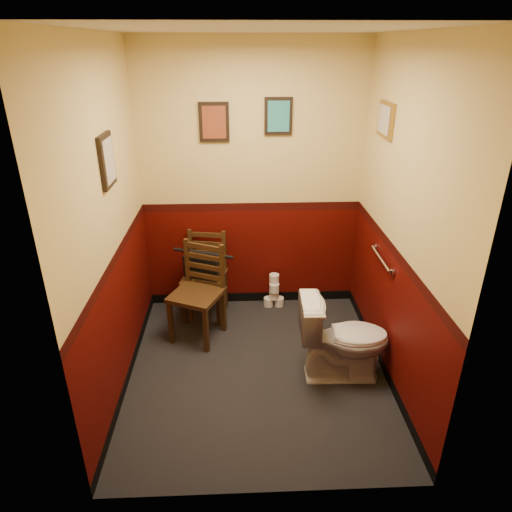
{
  "coord_description": "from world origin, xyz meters",
  "views": [
    {
      "loc": [
        -0.15,
        -3.2,
        2.62
      ],
      "look_at": [
        0.0,
        0.25,
        1.0
      ],
      "focal_mm": 32.0,
      "sensor_mm": 36.0,
      "label": 1
    }
  ],
  "objects": [
    {
      "name": "wall_right",
      "position": [
        1.1,
        0.0,
        1.35
      ],
      "size": [
        0.0,
        2.4,
        2.7
      ],
      "primitive_type": "cube",
      "rotation": [
        1.57,
        0.0,
        -1.57
      ],
      "color": "#400703",
      "rests_on": "ground"
    },
    {
      "name": "framed_print_back_b",
      "position": [
        0.25,
        1.18,
        2.0
      ],
      "size": [
        0.26,
        0.04,
        0.34
      ],
      "color": "black",
      "rests_on": "wall_back"
    },
    {
      "name": "tp_stack",
      "position": [
        0.23,
        1.09,
        0.16
      ],
      "size": [
        0.22,
        0.13,
        0.38
      ],
      "color": "silver",
      "rests_on": "floor"
    },
    {
      "name": "ceiling",
      "position": [
        0.0,
        0.0,
        2.7
      ],
      "size": [
        2.2,
        2.4,
        0.0
      ],
      "primitive_type": "cube",
      "rotation": [
        3.14,
        0.0,
        0.0
      ],
      "color": "silver",
      "rests_on": "ground"
    },
    {
      "name": "chair_left",
      "position": [
        -0.53,
        0.59,
        0.47
      ],
      "size": [
        0.58,
        0.58,
        0.93
      ],
      "rotation": [
        0.0,
        0.0,
        -0.42
      ],
      "color": "#402713",
      "rests_on": "floor"
    },
    {
      "name": "chair_right",
      "position": [
        -0.49,
        0.98,
        0.45
      ],
      "size": [
        0.48,
        0.48,
        0.89
      ],
      "rotation": [
        0.0,
        0.0,
        -0.18
      ],
      "color": "#402713",
      "rests_on": "floor"
    },
    {
      "name": "framed_print_left",
      "position": [
        -1.08,
        0.1,
        1.85
      ],
      "size": [
        0.04,
        0.3,
        0.38
      ],
      "color": "black",
      "rests_on": "wall_left"
    },
    {
      "name": "grab_bar",
      "position": [
        1.07,
        0.25,
        0.95
      ],
      "size": [
        0.05,
        0.56,
        0.06
      ],
      "color": "silver",
      "rests_on": "wall_right"
    },
    {
      "name": "framed_print_right",
      "position": [
        1.08,
        0.6,
        2.05
      ],
      "size": [
        0.04,
        0.34,
        0.28
      ],
      "color": "olive",
      "rests_on": "wall_right"
    },
    {
      "name": "wall_front",
      "position": [
        0.0,
        -1.2,
        1.35
      ],
      "size": [
        2.2,
        0.0,
        2.7
      ],
      "primitive_type": "cube",
      "rotation": [
        -1.57,
        0.0,
        0.0
      ],
      "color": "#400703",
      "rests_on": "ground"
    },
    {
      "name": "wall_back",
      "position": [
        0.0,
        1.2,
        1.35
      ],
      "size": [
        2.2,
        0.0,
        2.7
      ],
      "primitive_type": "cube",
      "rotation": [
        1.57,
        0.0,
        0.0
      ],
      "color": "#400703",
      "rests_on": "ground"
    },
    {
      "name": "floor",
      "position": [
        0.0,
        0.0,
        0.0
      ],
      "size": [
        2.2,
        2.4,
        0.0
      ],
      "primitive_type": "cube",
      "color": "black",
      "rests_on": "ground"
    },
    {
      "name": "toilet",
      "position": [
        0.72,
        -0.08,
        0.37
      ],
      "size": [
        0.77,
        0.45,
        0.74
      ],
      "primitive_type": "imported",
      "rotation": [
        0.0,
        0.0,
        1.54
      ],
      "color": "white",
      "rests_on": "floor"
    },
    {
      "name": "toilet_brush",
      "position": [
        1.0,
        -0.01,
        0.07
      ],
      "size": [
        0.13,
        0.13,
        0.45
      ],
      "color": "silver",
      "rests_on": "floor"
    },
    {
      "name": "wall_left",
      "position": [
        -1.1,
        0.0,
        1.35
      ],
      "size": [
        0.0,
        2.4,
        2.7
      ],
      "primitive_type": "cube",
      "rotation": [
        1.57,
        0.0,
        1.57
      ],
      "color": "#400703",
      "rests_on": "ground"
    },
    {
      "name": "framed_print_back_a",
      "position": [
        -0.35,
        1.18,
        1.95
      ],
      "size": [
        0.28,
        0.04,
        0.36
      ],
      "color": "black",
      "rests_on": "wall_back"
    },
    {
      "name": "handbag",
      "position": [
        -0.5,
        0.94,
        0.58
      ],
      "size": [
        0.41,
        0.3,
        0.27
      ],
      "rotation": [
        0.0,
        0.0,
        -0.37
      ],
      "color": "black",
      "rests_on": "chair_right"
    }
  ]
}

